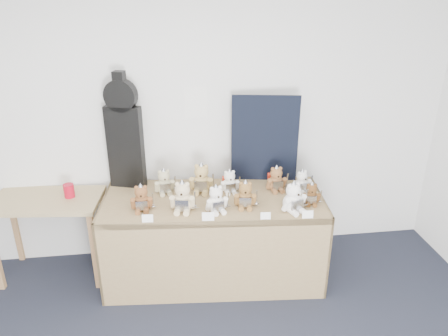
{
  "coord_description": "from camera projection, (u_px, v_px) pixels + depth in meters",
  "views": [
    {
      "loc": [
        0.29,
        -1.46,
        2.63
      ],
      "look_at": [
        0.73,
        1.9,
        1.15
      ],
      "focal_mm": 35.0,
      "sensor_mm": 36.0,
      "label": 1
    }
  ],
  "objects": [
    {
      "name": "teddy_front_far_left",
      "position": [
        142.0,
        199.0,
        3.66
      ],
      "size": [
        0.21,
        0.17,
        0.26
      ],
      "rotation": [
        0.0,
        0.0,
        0.01
      ],
      "color": "brown",
      "rests_on": "display_table"
    },
    {
      "name": "teddy_front_end",
      "position": [
        311.0,
        194.0,
        3.78
      ],
      "size": [
        0.18,
        0.16,
        0.22
      ],
      "rotation": [
        0.0,
        0.0,
        -0.2
      ],
      "color": "brown",
      "rests_on": "display_table"
    },
    {
      "name": "teddy_back_centre_left",
      "position": [
        202.0,
        179.0,
        3.98
      ],
      "size": [
        0.25,
        0.22,
        0.31
      ],
      "rotation": [
        0.0,
        0.0,
        -0.21
      ],
      "color": "tan",
      "rests_on": "display_table"
    },
    {
      "name": "teddy_front_centre",
      "position": [
        216.0,
        200.0,
        3.65
      ],
      "size": [
        0.22,
        0.19,
        0.26
      ],
      "rotation": [
        0.0,
        0.0,
        0.23
      ],
      "color": "white",
      "rests_on": "display_table"
    },
    {
      "name": "teddy_front_far_right",
      "position": [
        294.0,
        198.0,
        3.64
      ],
      "size": [
        0.25,
        0.23,
        0.29
      ],
      "rotation": [
        0.0,
        0.0,
        0.35
      ],
      "color": "white",
      "rests_on": "display_table"
    },
    {
      "name": "entry_card_b",
      "position": [
        208.0,
        217.0,
        3.52
      ],
      "size": [
        0.1,
        0.03,
        0.07
      ],
      "primitive_type": "cube",
      "rotation": [
        -0.24,
        0.0,
        -0.08
      ],
      "color": "white",
      "rests_on": "display_table"
    },
    {
      "name": "teddy_back_right",
      "position": [
        276.0,
        180.0,
        4.01
      ],
      "size": [
        0.22,
        0.18,
        0.26
      ],
      "rotation": [
        0.0,
        0.0,
        0.07
      ],
      "color": "#8E5F39",
      "rests_on": "display_table"
    },
    {
      "name": "entry_card_c",
      "position": [
        266.0,
        216.0,
        3.54
      ],
      "size": [
        0.08,
        0.03,
        0.06
      ],
      "primitive_type": "cube",
      "rotation": [
        -0.24,
        0.0,
        -0.08
      ],
      "color": "white",
      "rests_on": "display_table"
    },
    {
      "name": "teddy_back_end",
      "position": [
        302.0,
        182.0,
        3.99
      ],
      "size": [
        0.19,
        0.18,
        0.23
      ],
      "rotation": [
        0.0,
        0.0,
        0.34
      ],
      "color": "white",
      "rests_on": "display_table"
    },
    {
      "name": "entry_card_a",
      "position": [
        148.0,
        218.0,
        3.5
      ],
      "size": [
        0.09,
        0.03,
        0.06
      ],
      "primitive_type": "cube",
      "rotation": [
        -0.24,
        0.0,
        -0.08
      ],
      "color": "white",
      "rests_on": "display_table"
    },
    {
      "name": "teddy_front_left",
      "position": [
        183.0,
        198.0,
        3.65
      ],
      "size": [
        0.24,
        0.21,
        0.3
      ],
      "rotation": [
        0.0,
        0.0,
        -0.17
      ],
      "color": "beige",
      "rests_on": "display_table"
    },
    {
      "name": "teddy_back_centre_right",
      "position": [
        230.0,
        182.0,
        3.98
      ],
      "size": [
        0.2,
        0.17,
        0.24
      ],
      "rotation": [
        0.0,
        0.0,
        0.06
      ],
      "color": "white",
      "rests_on": "display_table"
    },
    {
      "name": "room_shell",
      "position": [
        196.0,
        102.0,
        4.04
      ],
      "size": [
        6.0,
        6.0,
        6.0
      ],
      "color": "white",
      "rests_on": "floor"
    },
    {
      "name": "guitar_case",
      "position": [
        124.0,
        133.0,
        3.93
      ],
      "size": [
        0.34,
        0.19,
        1.08
      ],
      "rotation": [
        0.0,
        0.0,
        -0.32
      ],
      "color": "black",
      "rests_on": "display_table"
    },
    {
      "name": "display_table",
      "position": [
        214.0,
        220.0,
        3.9
      ],
      "size": [
        2.04,
        0.98,
        0.82
      ],
      "rotation": [
        0.0,
        0.0,
        -0.08
      ],
      "color": "olive",
      "rests_on": "floor"
    },
    {
      "name": "red_cup",
      "position": [
        69.0,
        191.0,
        3.94
      ],
      "size": [
        0.09,
        0.09,
        0.12
      ],
      "primitive_type": "cylinder",
      "color": "#B20B22",
      "rests_on": "side_table"
    },
    {
      "name": "teddy_front_right",
      "position": [
        245.0,
        195.0,
        3.72
      ],
      "size": [
        0.22,
        0.19,
        0.26
      ],
      "rotation": [
        0.0,
        0.0,
        -0.15
      ],
      "color": "brown",
      "rests_on": "display_table"
    },
    {
      "name": "entry_card_d",
      "position": [
        308.0,
        214.0,
        3.56
      ],
      "size": [
        0.09,
        0.03,
        0.07
      ],
      "primitive_type": "cube",
      "rotation": [
        -0.24,
        0.0,
        -0.08
      ],
      "color": "white",
      "rests_on": "display_table"
    },
    {
      "name": "side_table",
      "position": [
        48.0,
        211.0,
        3.98
      ],
      "size": [
        1.02,
        0.64,
        0.8
      ],
      "rotation": [
        0.0,
        0.0,
        -0.11
      ],
      "color": "#A28A57",
      "rests_on": "floor"
    },
    {
      "name": "navy_board",
      "position": [
        265.0,
        139.0,
        4.1
      ],
      "size": [
        0.62,
        0.13,
        0.84
      ],
      "primitive_type": "cube",
      "rotation": [
        0.0,
        0.0,
        -0.17
      ],
      "color": "black",
      "rests_on": "display_table"
    },
    {
      "name": "teddy_back_left",
      "position": [
        164.0,
        182.0,
        3.96
      ],
      "size": [
        0.21,
        0.18,
        0.26
      ],
      "rotation": [
        0.0,
        0.0,
        0.14
      ],
      "color": "#BCB289",
      "rests_on": "display_table"
    }
  ]
}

